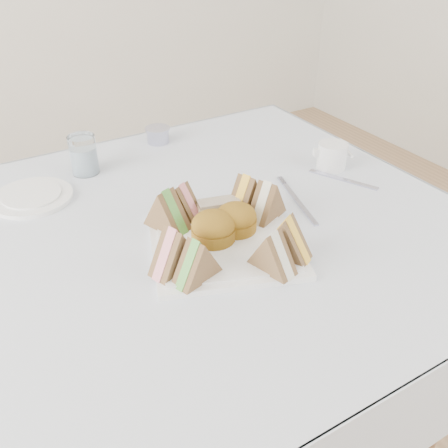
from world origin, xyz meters
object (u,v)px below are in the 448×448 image
table (219,343)px  creamer_jug (332,156)px  water_glass (84,155)px  serving_plate (224,243)px

table → creamer_jug: creamer_jug is taller
water_glass → creamer_jug: 0.61m
table → serving_plate: size_ratio=3.22×
table → serving_plate: serving_plate is taller
table → water_glass: water_glass is taller
serving_plate → water_glass: (-0.13, 0.44, 0.04)m
table → water_glass: size_ratio=9.35×
serving_plate → creamer_jug: creamer_jug is taller
table → water_glass: 0.58m
table → creamer_jug: size_ratio=12.20×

